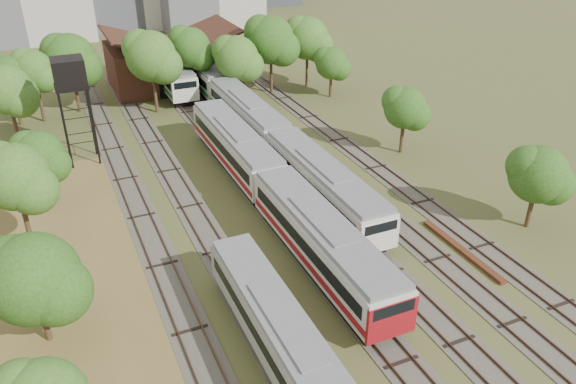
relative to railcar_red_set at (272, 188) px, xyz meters
name	(u,v)px	position (x,y,z in m)	size (l,w,h in m)	color
tracks	(272,189)	(1.33, 3.42, -2.06)	(24.60, 80.00, 0.19)	#4C473D
railcar_red_set	(272,188)	(0.00, 0.00, 0.00)	(3.21, 34.58, 3.98)	black
railcar_green_set	(248,115)	(4.00, 16.36, -0.07)	(3.11, 52.08, 3.85)	black
railcar_rear	(170,74)	(0.00, 34.36, 0.02)	(3.24, 16.08, 4.02)	black
old_grey_coach	(286,344)	(-6.00, -16.22, -0.25)	(2.75, 18.00, 3.39)	black
water_tower	(69,76)	(-12.86, 16.17, 6.32)	(2.89, 2.89, 10.00)	black
rail_pile_far	(462,250)	(10.20, -11.05, -1.96)	(0.53, 8.49, 0.28)	#582E19
maintenance_shed	(173,63)	(1.00, 36.40, 0.81)	(16.45, 11.55, 7.58)	#392114
tree_band_left	(24,179)	(-17.68, 3.16, 2.98)	(7.07, 63.56, 8.51)	#382616
tree_band_far	(194,51)	(1.80, 28.31, 4.20)	(37.55, 10.74, 9.69)	#382616
tree_band_right	(418,112)	(16.96, 4.52, 2.37)	(5.59, 37.87, 6.69)	#382616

